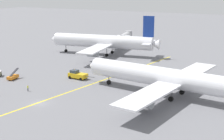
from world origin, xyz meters
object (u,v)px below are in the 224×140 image
Objects in this scene: pushback_tug at (77,75)px; gse_belt_loader_portside at (13,77)px; airliner_at_gate_left at (104,42)px; airliner_being_pushed at (167,78)px; ground_crew_ramp_agent_by_cones at (28,88)px; jet_bridge at (126,36)px.

gse_belt_loader_portside reaches higher than pushback_tug.
airliner_being_pushed is at bearing -42.26° from airliner_at_gate_left.
airliner_at_gate_left reaches higher than pushback_tug.
airliner_at_gate_left reaches higher than airliner_being_pushed.
airliner_being_pushed is (42.71, -38.81, -0.78)m from airliner_at_gate_left.
airliner_at_gate_left is at bearing 98.86° from ground_crew_ramp_agent_by_cones.
pushback_tug is at bearing -75.23° from jet_bridge.
pushback_tug is 68.31m from jet_bridge.
gse_belt_loader_portside is at bearing 151.74° from ground_crew_ramp_agent_by_cones.
pushback_tug is 17.75m from ground_crew_ramp_agent_by_cones.
airliner_at_gate_left is at bearing 84.98° from gse_belt_loader_portside.
airliner_at_gate_left is 54.57m from ground_crew_ramp_agent_by_cones.
airliner_at_gate_left is 29.23× the size of ground_crew_ramp_agent_by_cones.
jet_bridge reaches higher than gse_belt_loader_portside.
airliner_at_gate_left is 0.97× the size of airliner_being_pushed.
gse_belt_loader_portside is at bearing -89.50° from jet_bridge.
airliner_being_pushed is 9.99× the size of gse_belt_loader_portside.
pushback_tug reaches higher than ground_crew_ramp_agent_by_cones.
gse_belt_loader_portside is 3.03× the size of ground_crew_ramp_agent_by_cones.
gse_belt_loader_portside is (-46.84, -8.19, -3.95)m from airliner_being_pushed.
airliner_at_gate_left reaches higher than gse_belt_loader_portside.
ground_crew_ramp_agent_by_cones is at bearing -103.78° from pushback_tug.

